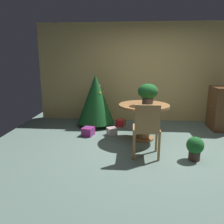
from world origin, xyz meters
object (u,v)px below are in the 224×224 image
gift_box_purple (88,131)px  wooden_cabinet (222,108)px  round_dining_table (144,115)px  wooden_chair_near (147,127)px  holiday_tree (96,99)px  gift_box_red (121,123)px  potted_plant (195,147)px  flower_vase (148,92)px  gift_box_cream (112,131)px

gift_box_purple → wooden_cabinet: bearing=13.3°
round_dining_table → wooden_chair_near: bearing=-90.0°
holiday_tree → gift_box_red: (0.63, 0.03, -0.62)m
wooden_chair_near → gift_box_red: wooden_chair_near is taller
gift_box_purple → potted_plant: bearing=-28.5°
round_dining_table → wooden_chair_near: wooden_chair_near is taller
gift_box_red → gift_box_purple: 1.05m
gift_box_red → wooden_cabinet: (2.42, -0.06, 0.43)m
wooden_chair_near → holiday_tree: bearing=122.3°
flower_vase → gift_box_cream: size_ratio=1.67×
holiday_tree → flower_vase: bearing=-38.9°
wooden_chair_near → gift_box_purple: size_ratio=3.15×
gift_box_red → gift_box_purple: gift_box_purple is taller
gift_box_red → potted_plant: 2.32m
gift_box_cream → wooden_cabinet: size_ratio=0.25×
holiday_tree → gift_box_red: holiday_tree is taller
gift_box_red → gift_box_cream: size_ratio=1.04×
flower_vase → gift_box_cream: flower_vase is taller
flower_vase → holiday_tree: (-1.21, 0.98, -0.32)m
gift_box_purple → wooden_cabinet: 3.22m
round_dining_table → flower_vase: 0.50m
gift_box_red → potted_plant: (1.33, -1.89, 0.14)m
flower_vase → holiday_tree: bearing=141.1°
flower_vase → wooden_chair_near: (-0.07, -0.84, -0.47)m
round_dining_table → gift_box_purple: 1.29m
potted_plant → gift_box_red: bearing=125.2°
round_dining_table → gift_box_red: size_ratio=3.82×
flower_vase → wooden_chair_near: size_ratio=0.46×
flower_vase → wooden_cabinet: bearing=27.5°
holiday_tree → gift_box_red: size_ratio=4.79×
wooden_chair_near → gift_box_cream: wooden_chair_near is taller
gift_box_purple → holiday_tree: bearing=85.3°
flower_vase → potted_plant: size_ratio=1.08×
round_dining_table → wooden_chair_near: 0.91m
flower_vase → wooden_chair_near: flower_vase is taller
flower_vase → holiday_tree: holiday_tree is taller
gift_box_cream → wooden_cabinet: (2.59, 0.66, 0.43)m
round_dining_table → wooden_cabinet: 2.10m
holiday_tree → gift_box_red: bearing=3.1°
wooden_cabinet → wooden_chair_near: bearing=-136.7°
gift_box_purple → gift_box_cream: bearing=8.4°
gift_box_cream → gift_box_purple: bearing=-171.6°
wooden_cabinet → round_dining_table: bearing=-155.2°
gift_box_cream → wooden_cabinet: wooden_cabinet is taller
wooden_chair_near → gift_box_red: size_ratio=3.50×
flower_vase → gift_box_purple: bearing=170.1°
wooden_cabinet → potted_plant: 2.15m
flower_vase → holiday_tree: 1.59m
wooden_cabinet → flower_vase: bearing=-152.5°
round_dining_table → gift_box_red: bearing=119.0°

